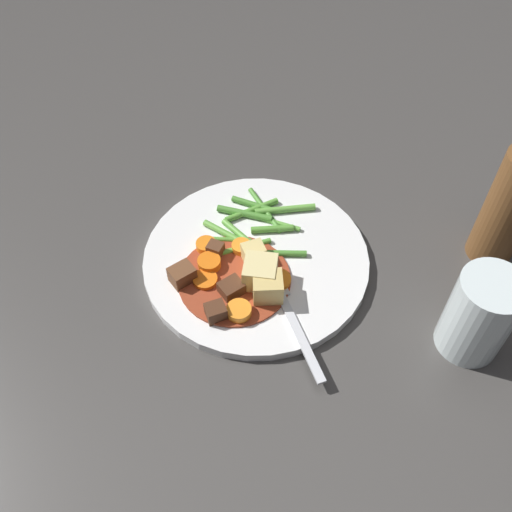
% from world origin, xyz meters
% --- Properties ---
extents(ground_plane, '(3.00, 3.00, 0.00)m').
position_xyz_m(ground_plane, '(0.00, 0.00, 0.00)').
color(ground_plane, '#423F3D').
extents(dinner_plate, '(0.28, 0.28, 0.01)m').
position_xyz_m(dinner_plate, '(0.00, 0.00, 0.01)').
color(dinner_plate, white).
rests_on(dinner_plate, ground_plane).
extents(stew_sauce, '(0.13, 0.13, 0.00)m').
position_xyz_m(stew_sauce, '(0.04, -0.01, 0.01)').
color(stew_sauce, '#93381E').
rests_on(stew_sauce, dinner_plate).
extents(carrot_slice_0, '(0.04, 0.04, 0.01)m').
position_xyz_m(carrot_slice_0, '(0.06, -0.04, 0.02)').
color(carrot_slice_0, orange).
rests_on(carrot_slice_0, dinner_plate).
extents(carrot_slice_1, '(0.03, 0.03, 0.01)m').
position_xyz_m(carrot_slice_1, '(0.08, 0.02, 0.02)').
color(carrot_slice_1, orange).
rests_on(carrot_slice_1, dinner_plate).
extents(carrot_slice_2, '(0.03, 0.03, 0.01)m').
position_xyz_m(carrot_slice_2, '(0.00, -0.02, 0.02)').
color(carrot_slice_2, orange).
rests_on(carrot_slice_2, dinner_plate).
extents(carrot_slice_3, '(0.03, 0.03, 0.01)m').
position_xyz_m(carrot_slice_3, '(0.02, -0.06, 0.02)').
color(carrot_slice_3, orange).
rests_on(carrot_slice_3, dinner_plate).
extents(carrot_slice_4, '(0.03, 0.03, 0.01)m').
position_xyz_m(carrot_slice_4, '(0.04, -0.04, 0.02)').
color(carrot_slice_4, orange).
rests_on(carrot_slice_4, dinner_plate).
extents(carrot_slice_5, '(0.04, 0.04, 0.01)m').
position_xyz_m(carrot_slice_5, '(0.02, 0.04, 0.02)').
color(carrot_slice_5, orange).
rests_on(carrot_slice_5, dinner_plate).
extents(potato_chunk_0, '(0.04, 0.04, 0.03)m').
position_xyz_m(potato_chunk_0, '(0.05, 0.04, 0.03)').
color(potato_chunk_0, '#DBBC6B').
rests_on(potato_chunk_0, dinner_plate).
extents(potato_chunk_1, '(0.05, 0.05, 0.03)m').
position_xyz_m(potato_chunk_1, '(0.03, 0.02, 0.03)').
color(potato_chunk_1, '#EAD68C').
rests_on(potato_chunk_1, dinner_plate).
extents(potato_chunk_2, '(0.03, 0.03, 0.02)m').
position_xyz_m(potato_chunk_2, '(0.01, -0.00, 0.03)').
color(potato_chunk_2, '#E5CC7A').
rests_on(potato_chunk_2, dinner_plate).
extents(meat_chunk_0, '(0.03, 0.03, 0.02)m').
position_xyz_m(meat_chunk_0, '(0.10, -0.00, 0.02)').
color(meat_chunk_0, '#4C2B19').
rests_on(meat_chunk_0, dinner_plate).
extents(meat_chunk_1, '(0.03, 0.03, 0.02)m').
position_xyz_m(meat_chunk_1, '(0.06, 0.00, 0.02)').
color(meat_chunk_1, '#4C2B19').
rests_on(meat_chunk_1, dinner_plate).
extents(meat_chunk_2, '(0.02, 0.02, 0.02)m').
position_xyz_m(meat_chunk_2, '(0.02, -0.04, 0.02)').
color(meat_chunk_2, '#56331E').
rests_on(meat_chunk_2, dinner_plate).
extents(meat_chunk_3, '(0.04, 0.03, 0.02)m').
position_xyz_m(meat_chunk_3, '(0.07, -0.06, 0.02)').
color(meat_chunk_3, brown).
rests_on(meat_chunk_3, dinner_plate).
extents(green_bean_0, '(0.06, 0.06, 0.01)m').
position_xyz_m(green_bean_0, '(0.00, -0.02, 0.02)').
color(green_bean_0, '#599E38').
rests_on(green_bean_0, dinner_plate).
extents(green_bean_1, '(0.04, 0.07, 0.01)m').
position_xyz_m(green_bean_1, '(-0.01, 0.02, 0.02)').
color(green_bean_1, '#4C8E33').
rests_on(green_bean_1, dinner_plate).
extents(green_bean_2, '(0.01, 0.08, 0.01)m').
position_xyz_m(green_bean_2, '(-0.06, -0.01, 0.02)').
color(green_bean_2, '#66AD42').
rests_on(green_bean_2, dinner_plate).
extents(green_bean_3, '(0.04, 0.05, 0.01)m').
position_xyz_m(green_bean_3, '(-0.05, 0.00, 0.02)').
color(green_bean_3, '#599E38').
rests_on(green_bean_3, dinner_plate).
extents(green_bean_4, '(0.02, 0.06, 0.01)m').
position_xyz_m(green_bean_4, '(-0.01, -0.05, 0.02)').
color(green_bean_4, '#66AD42').
rests_on(green_bean_4, dinner_plate).
extents(green_bean_5, '(0.06, 0.07, 0.01)m').
position_xyz_m(green_bean_5, '(-0.07, -0.02, 0.02)').
color(green_bean_5, '#4C8E33').
rests_on(green_bean_5, dinner_plate).
extents(green_bean_6, '(0.01, 0.06, 0.01)m').
position_xyz_m(green_bean_6, '(-0.07, -0.04, 0.02)').
color(green_bean_6, '#4C8E33').
rests_on(green_bean_6, dinner_plate).
extents(green_bean_7, '(0.02, 0.07, 0.01)m').
position_xyz_m(green_bean_7, '(-0.05, -0.04, 0.02)').
color(green_bean_7, '#4C8E33').
rests_on(green_bean_7, dinner_plate).
extents(green_bean_8, '(0.05, 0.07, 0.01)m').
position_xyz_m(green_bean_8, '(-0.08, -0.00, 0.02)').
color(green_bean_8, '#66AD42').
rests_on(green_bean_8, dinner_plate).
extents(green_bean_9, '(0.07, 0.05, 0.01)m').
position_xyz_m(green_bean_9, '(-0.06, -0.04, 0.02)').
color(green_bean_9, '#599E38').
rests_on(green_bean_9, dinner_plate).
extents(green_bean_10, '(0.04, 0.08, 0.01)m').
position_xyz_m(green_bean_10, '(-0.02, -0.02, 0.02)').
color(green_bean_10, '#66AD42').
rests_on(green_bean_10, dinner_plate).
extents(green_bean_11, '(0.03, 0.05, 0.01)m').
position_xyz_m(green_bean_11, '(-0.01, -0.04, 0.02)').
color(green_bean_11, '#599E38').
rests_on(green_bean_11, dinner_plate).
extents(fork, '(0.13, 0.14, 0.00)m').
position_xyz_m(fork, '(0.06, 0.07, 0.01)').
color(fork, silver).
rests_on(fork, dinner_plate).
extents(water_glass, '(0.07, 0.07, 0.11)m').
position_xyz_m(water_glass, '(-0.01, 0.26, 0.05)').
color(water_glass, silver).
rests_on(water_glass, ground_plane).
extents(pepper_mill, '(0.06, 0.06, 0.16)m').
position_xyz_m(pepper_mill, '(-0.15, 0.25, 0.08)').
color(pepper_mill, brown).
rests_on(pepper_mill, ground_plane).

